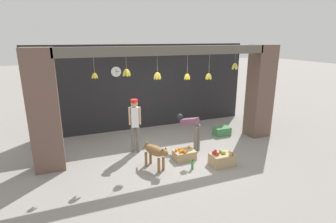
{
  "coord_description": "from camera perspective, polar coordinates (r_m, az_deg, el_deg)",
  "views": [
    {
      "loc": [
        -2.71,
        -6.42,
        3.19
      ],
      "look_at": [
        0.0,
        0.36,
        1.14
      ],
      "focal_mm": 28.0,
      "sensor_mm": 36.0,
      "label": 1
    }
  ],
  "objects": [
    {
      "name": "dog",
      "position": [
        6.63,
        -2.74,
        -8.77
      ],
      "size": [
        0.5,
        0.89,
        0.66
      ],
      "rotation": [
        0.0,
        0.0,
        -1.17
      ],
      "color": "olive",
      "rests_on": "ground_plane"
    },
    {
      "name": "shop_back_wall",
      "position": [
        9.45,
        -4.76,
        5.32
      ],
      "size": [
        7.77,
        0.12,
        2.99
      ],
      "primitive_type": "cube",
      "color": "#232326",
      "rests_on": "ground_plane"
    },
    {
      "name": "wall_clock",
      "position": [
        9.03,
        -11.23,
        8.49
      ],
      "size": [
        0.36,
        0.03,
        0.36
      ],
      "color": "black"
    },
    {
      "name": "water_bottle",
      "position": [
        6.75,
        5.33,
        -11.43
      ],
      "size": [
        0.07,
        0.07,
        0.26
      ],
      "color": "#38934C",
      "rests_on": "ground_plane"
    },
    {
      "name": "storefront_awning",
      "position": [
        7.1,
        0.84,
        12.76
      ],
      "size": [
        5.87,
        0.3,
        0.98
      ],
      "color": "#5B564C"
    },
    {
      "name": "fruit_crate_apples",
      "position": [
        7.06,
        11.63,
        -10.08
      ],
      "size": [
        0.6,
        0.42,
        0.37
      ],
      "color": "tan",
      "rests_on": "ground_plane"
    },
    {
      "name": "shop_pillar_left",
      "position": [
        6.95,
        -25.37,
        0.04
      ],
      "size": [
        0.7,
        0.6,
        2.99
      ],
      "primitive_type": "cube",
      "color": "brown",
      "rests_on": "ground_plane"
    },
    {
      "name": "fruit_crate_oranges",
      "position": [
        7.25,
        3.53,
        -9.3
      ],
      "size": [
        0.58,
        0.39,
        0.32
      ],
      "color": "tan",
      "rests_on": "ground_plane"
    },
    {
      "name": "shop_pillar_right",
      "position": [
        9.13,
        19.4,
        4.11
      ],
      "size": [
        0.7,
        0.6,
        2.99
      ],
      "primitive_type": "cube",
      "color": "brown",
      "rests_on": "ground_plane"
    },
    {
      "name": "shopkeeper",
      "position": [
        7.44,
        -7.21,
        -2.3
      ],
      "size": [
        0.34,
        0.27,
        1.56
      ],
      "rotation": [
        0.0,
        0.0,
        2.95
      ],
      "color": "#6B665B",
      "rests_on": "ground_plane"
    },
    {
      "name": "produce_box_green",
      "position": [
        9.13,
        11.64,
        -4.19
      ],
      "size": [
        0.55,
        0.35,
        0.27
      ],
      "primitive_type": "cube",
      "color": "#42844C",
      "rests_on": "ground_plane"
    },
    {
      "name": "worker_stooping",
      "position": [
        7.68,
        5.07,
        -3.5
      ],
      "size": [
        0.51,
        0.73,
        1.02
      ],
      "rotation": [
        0.0,
        0.0,
        0.5
      ],
      "color": "#6B665B",
      "rests_on": "ground_plane"
    },
    {
      "name": "ground_plane",
      "position": [
        7.67,
        1.01,
        -8.89
      ],
      "size": [
        60.0,
        60.0,
        0.0
      ],
      "primitive_type": "plane",
      "color": "gray"
    }
  ]
}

